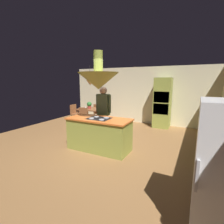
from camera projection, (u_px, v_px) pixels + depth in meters
The scene contains 17 objects.
ground at pixel (103, 147), 5.05m from camera, with size 8.16×8.16×0.00m, color olive.
wall_back at pixel (140, 95), 7.85m from camera, with size 6.80×0.10×2.55m, color beige.
kitchen_island at pixel (99, 134), 4.80m from camera, with size 1.79×0.81×0.93m.
counter_run_right at pixel (214, 141), 4.23m from camera, with size 0.73×2.13×0.91m.
oven_tower at pixel (162, 103), 7.04m from camera, with size 0.66×0.62×2.07m.
dining_table at pixel (91, 111), 7.36m from camera, with size 0.97×0.84×0.76m.
person_at_island at pixel (103, 110), 5.39m from camera, with size 0.53×0.23×1.75m.
range_hood at pixel (98, 80), 4.52m from camera, with size 1.10×1.10×1.00m.
pendant_light_over_table at pixel (90, 83), 7.14m from camera, with size 0.32×0.32×0.82m.
chair_facing_island at pixel (82, 117), 6.82m from camera, with size 0.40×0.40×0.87m.
chair_by_back_wall at pixel (99, 112), 7.95m from camera, with size 0.40×0.40×0.87m.
chair_at_corner at pixel (75, 113), 7.77m from camera, with size 0.40×0.40×0.87m.
potted_plant_on_table at pixel (89, 105), 7.24m from camera, with size 0.20×0.20×0.30m.
cup_on_table at pixel (86, 108), 7.20m from camera, with size 0.07×0.07×0.09m, color white.
canister_flour at pixel (218, 126), 3.68m from camera, with size 0.14×0.14×0.14m, color silver.
canister_sugar at pixel (217, 123), 3.83m from camera, with size 0.10×0.10×0.18m, color silver.
microwave_on_counter at pixel (214, 114), 4.67m from camera, with size 0.46×0.36×0.28m, color #232326.
Camera 1 is at (2.41, -4.14, 1.94)m, focal length 27.22 mm.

